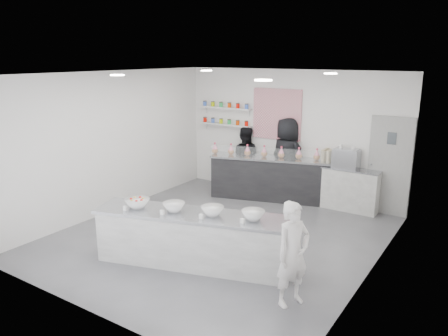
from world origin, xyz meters
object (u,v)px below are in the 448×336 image
at_px(espresso_machine, 346,159).
at_px(espresso_ledge, 349,189).
at_px(prep_counter, 193,239).
at_px(staff_right, 286,158).
at_px(woman_prep, 293,254).
at_px(back_bar, 280,179).
at_px(staff_left, 244,159).

bearing_deg(espresso_machine, espresso_ledge, 0.00).
xyz_separation_m(prep_counter, espresso_ledge, (1.28, 3.93, 0.03)).
bearing_deg(staff_right, prep_counter, 112.56).
distance_m(prep_counter, woman_prep, 1.85).
distance_m(woman_prep, staff_right, 4.66).
relative_size(back_bar, staff_right, 1.71).
bearing_deg(woman_prep, espresso_ledge, 32.10).
bearing_deg(back_bar, espresso_ledge, -9.52).
bearing_deg(espresso_ledge, espresso_machine, 180.00).
height_order(prep_counter, espresso_machine, espresso_machine).
bearing_deg(espresso_machine, woman_prep, -81.07).
xyz_separation_m(back_bar, espresso_machine, (1.45, 0.20, 0.63)).
bearing_deg(prep_counter, espresso_ledge, 54.99).
relative_size(espresso_ledge, staff_left, 0.79).
bearing_deg(prep_counter, back_bar, 77.32).
bearing_deg(woman_prep, espresso_machine, 33.61).
bearing_deg(espresso_ledge, woman_prep, -82.57).
xyz_separation_m(espresso_machine, woman_prep, (0.65, -4.12, -0.41)).
bearing_deg(espresso_ledge, prep_counter, -108.07).
bearing_deg(espresso_ledge, staff_left, 179.00).
bearing_deg(staff_right, espresso_ledge, -162.91).
distance_m(prep_counter, staff_right, 4.01).
xyz_separation_m(staff_left, staff_right, (1.15, 0.00, 0.15)).
bearing_deg(staff_right, staff_left, 18.84).
height_order(back_bar, espresso_ledge, back_bar).
relative_size(prep_counter, woman_prep, 2.20).
bearing_deg(prep_counter, woman_prep, -23.00).
bearing_deg(staff_left, espresso_machine, 160.88).
relative_size(prep_counter, back_bar, 0.99).
distance_m(back_bar, staff_left, 1.20).
height_order(back_bar, staff_left, staff_left).
distance_m(back_bar, staff_right, 0.52).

